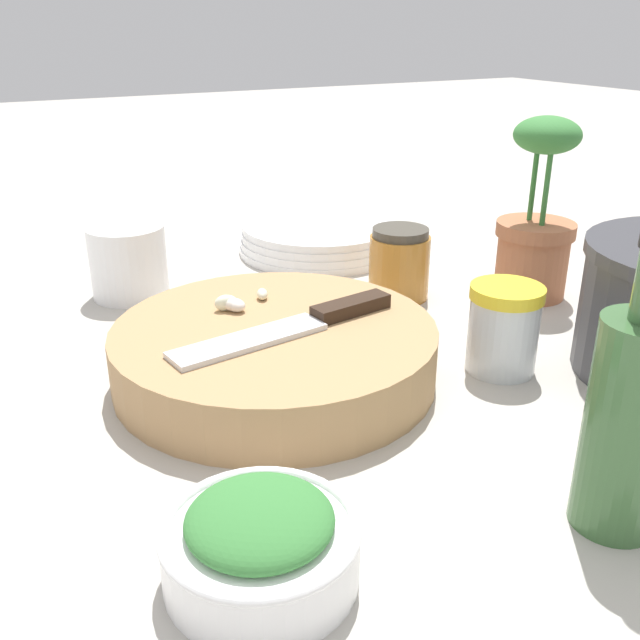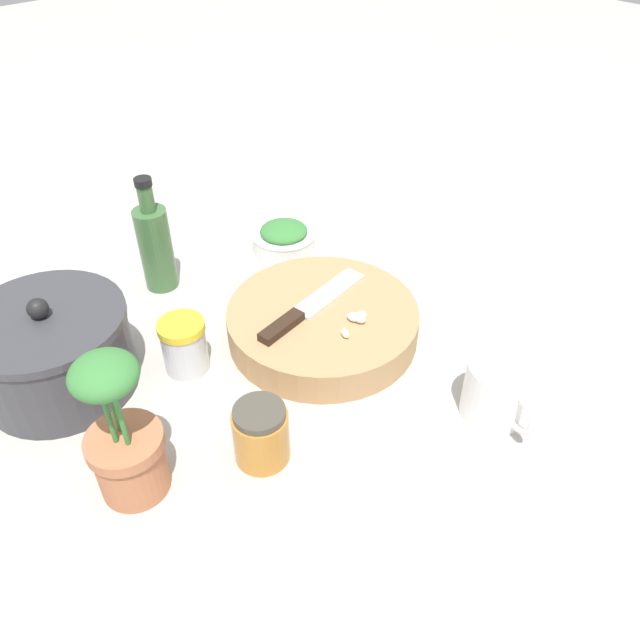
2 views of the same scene
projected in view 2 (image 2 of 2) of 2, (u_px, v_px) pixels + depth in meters
The scene contains 12 objects.
ground_plane at pixel (312, 358), 0.94m from camera, with size 5.00×5.00×0.00m, color #B2ADA3.
cutting_board at pixel (323, 323), 0.96m from camera, with size 0.29×0.29×0.05m.
chef_knife at pixel (307, 309), 0.94m from camera, with size 0.06×0.22×0.01m.
garlic_cloves at pixel (356, 319), 0.92m from camera, with size 0.04×0.06×0.02m.
herb_bowl at pixel (284, 238), 1.15m from camera, with size 0.12×0.12×0.06m.
spice_jar at pixel (184, 345), 0.90m from camera, with size 0.07×0.07×0.08m.
coffee_mug at pixel (498, 390), 0.83m from camera, with size 0.12×0.09×0.09m.
plate_stack at pixel (377, 554), 0.67m from camera, with size 0.23×0.23×0.04m.
honey_jar at pixel (261, 434), 0.77m from camera, with size 0.07×0.07×0.08m.
oil_bottle at pixel (155, 245), 1.03m from camera, with size 0.06×0.06×0.20m.
stock_pot at pixel (53, 351), 0.86m from camera, with size 0.22×0.22×0.15m.
potted_herb at pixel (124, 440), 0.71m from camera, with size 0.09×0.09×0.21m.
Camera 2 is at (-0.52, 0.46, 0.64)m, focal length 35.00 mm.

